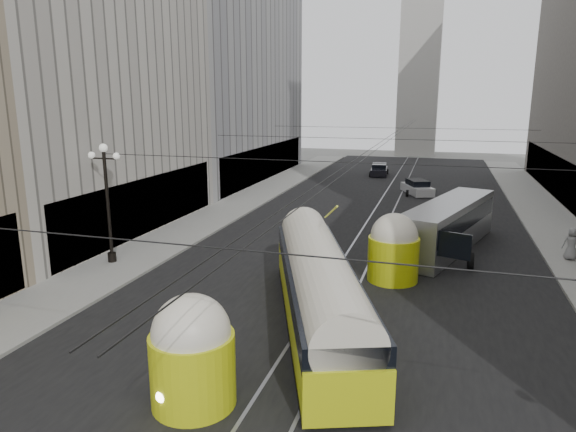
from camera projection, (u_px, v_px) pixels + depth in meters
The scene contains 14 objects.
road at pixel (379, 220), 37.86m from camera, with size 20.00×85.00×0.02m, color black.
sidewalk_left at pixel (244, 201), 44.48m from camera, with size 4.00×72.00×0.15m, color gray.
sidewalk_right at pixel (548, 220), 37.75m from camera, with size 4.00×72.00×0.15m, color gray.
rail_left at pixel (368, 220), 38.07m from camera, with size 0.12×85.00×0.04m, color gray.
rail_right at pixel (389, 221), 37.65m from camera, with size 0.12×85.00×0.04m, color gray.
building_left_far at pixel (213, 45), 54.71m from camera, with size 12.60×28.60×28.60m.
distant_tower at pixel (420, 57), 78.82m from camera, with size 6.00×6.00×31.36m.
lamppost_left_mid at pixel (107, 197), 27.02m from camera, with size 1.86×0.44×6.37m.
catenary at pixel (382, 141), 35.56m from camera, with size 25.00×72.00×0.23m.
streetcar at pixel (319, 286), 19.93m from camera, with size 7.06×14.85×3.44m.
city_bus at pixel (448, 223), 30.40m from camera, with size 5.67×11.60×2.84m.
sedan_white_far at pixel (417, 188), 47.95m from camera, with size 3.34×4.68×1.37m.
sedan_dark_far at pixel (379, 170), 59.60m from camera, with size 2.12×4.46×1.37m.
pedestrian_sidewalk_right at pixel (571, 244), 27.99m from camera, with size 0.88×0.54×1.80m, color gray.
Camera 1 is at (4.18, -4.69, 8.82)m, focal length 32.00 mm.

